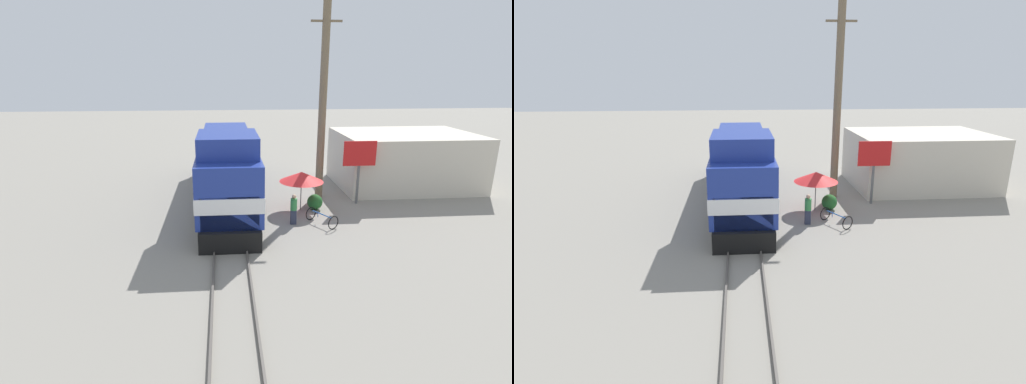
# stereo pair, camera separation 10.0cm
# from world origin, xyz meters

# --- Properties ---
(ground_plane) EXTENTS (120.00, 120.00, 0.00)m
(ground_plane) POSITION_xyz_m (0.00, 0.00, 0.00)
(ground_plane) COLOR gray
(rail_near) EXTENTS (0.08, 31.88, 0.15)m
(rail_near) POSITION_xyz_m (-0.72, 0.00, 0.07)
(rail_near) COLOR #4C4742
(rail_near) RESTS_ON ground_plane
(rail_far) EXTENTS (0.08, 31.88, 0.15)m
(rail_far) POSITION_xyz_m (0.72, 0.00, 0.07)
(rail_far) COLOR #4C4742
(rail_far) RESTS_ON ground_plane
(locomotive) EXTENTS (3.09, 15.60, 4.84)m
(locomotive) POSITION_xyz_m (0.00, 2.61, 2.05)
(locomotive) COLOR black
(locomotive) RESTS_ON ground_plane
(utility_pole) EXTENTS (1.80, 0.46, 11.80)m
(utility_pole) POSITION_xyz_m (5.78, 3.21, 5.94)
(utility_pole) COLOR #726047
(utility_pole) RESTS_ON ground_plane
(vendor_umbrella) EXTENTS (2.50, 2.50, 2.25)m
(vendor_umbrella) POSITION_xyz_m (4.16, 0.83, 1.96)
(vendor_umbrella) COLOR #4C4C4C
(vendor_umbrella) RESTS_ON ground_plane
(billboard_sign) EXTENTS (1.95, 0.12, 3.81)m
(billboard_sign) POSITION_xyz_m (7.74, 1.63, 2.83)
(billboard_sign) COLOR #595959
(billboard_sign) RESTS_ON ground_plane
(shrub_cluster) EXTENTS (0.89, 0.89, 0.89)m
(shrub_cluster) POSITION_xyz_m (4.99, 0.81, 0.45)
(shrub_cluster) COLOR #236028
(shrub_cluster) RESTS_ON ground_plane
(person_bystander) EXTENTS (0.34, 0.34, 1.62)m
(person_bystander) POSITION_xyz_m (3.36, -1.38, 0.87)
(person_bystander) COLOR #2D3347
(person_bystander) RESTS_ON ground_plane
(bicycle) EXTENTS (1.49, 1.82, 0.72)m
(bicycle) POSITION_xyz_m (4.82, -1.57, 0.37)
(bicycle) COLOR black
(bicycle) RESTS_ON ground_plane
(building_block_distant) EXTENTS (8.98, 6.40, 3.66)m
(building_block_distant) POSITION_xyz_m (12.16, 5.34, 1.83)
(building_block_distant) COLOR beige
(building_block_distant) RESTS_ON ground_plane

